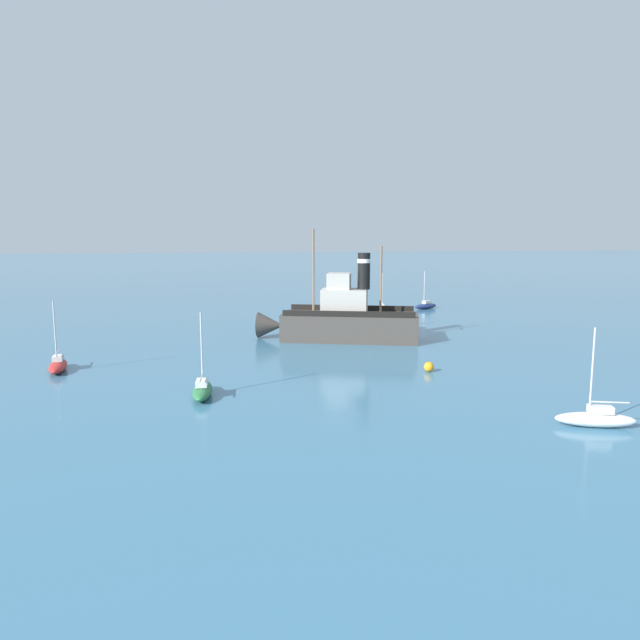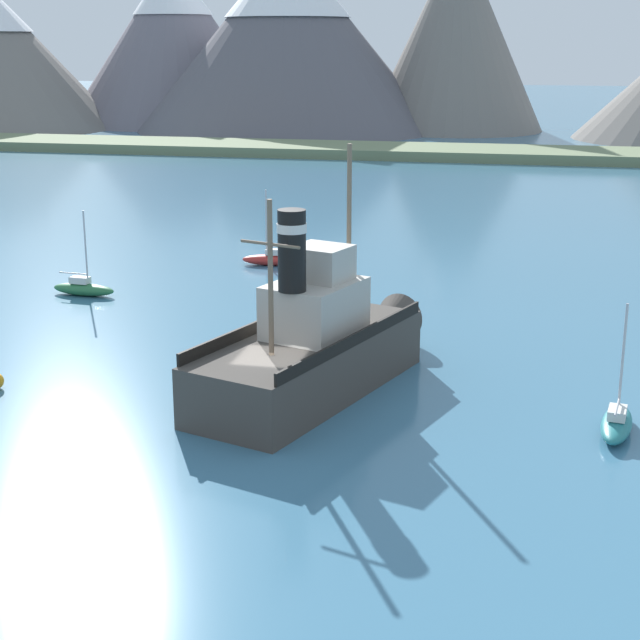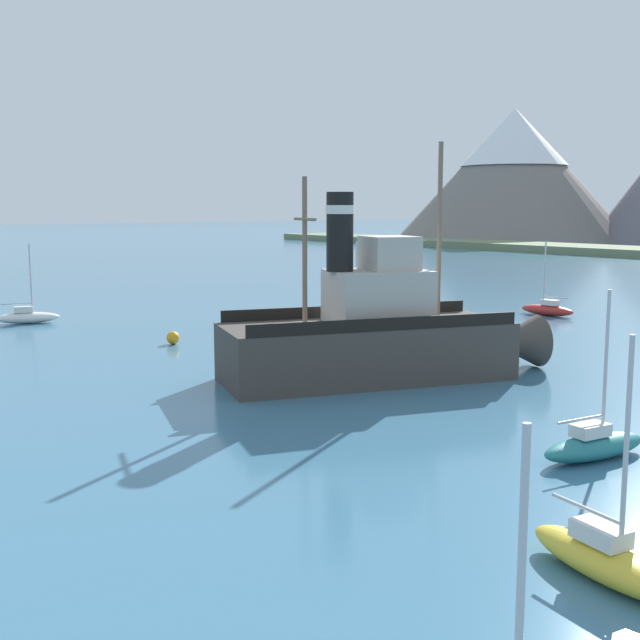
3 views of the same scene
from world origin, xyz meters
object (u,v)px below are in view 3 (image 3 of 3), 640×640
(mooring_buoy, at_px, (173,338))
(old_tugboat, at_px, (380,336))
(sailboat_teal, at_px, (594,444))
(sailboat_white, at_px, (27,317))
(sailboat_yellow, at_px, (607,559))
(sailboat_red, at_px, (547,309))
(sailboat_green, at_px, (353,308))

(mooring_buoy, bearing_deg, old_tugboat, 12.75)
(old_tugboat, bearing_deg, sailboat_teal, -11.20)
(sailboat_teal, xyz_separation_m, sailboat_white, (-37.34, -4.25, 0.00))
(old_tugboat, relative_size, mooring_buoy, 21.45)
(old_tugboat, height_order, sailboat_yellow, old_tugboat)
(sailboat_red, bearing_deg, sailboat_teal, -50.94)
(sailboat_teal, height_order, sailboat_green, same)
(mooring_buoy, bearing_deg, sailboat_red, 78.51)
(sailboat_white, bearing_deg, mooring_buoy, 16.44)
(sailboat_yellow, height_order, sailboat_red, same)
(sailboat_yellow, xyz_separation_m, sailboat_red, (-24.45, 30.93, 0.00))
(sailboat_red, relative_size, sailboat_white, 1.00)
(sailboat_green, relative_size, mooring_buoy, 7.14)
(old_tugboat, bearing_deg, sailboat_white, -165.44)
(sailboat_teal, xyz_separation_m, sailboat_red, (-19.86, 24.47, 0.00))
(sailboat_green, bearing_deg, sailboat_white, -115.60)
(sailboat_yellow, distance_m, sailboat_teal, 7.92)
(sailboat_green, distance_m, mooring_buoy, 15.60)
(sailboat_green, xyz_separation_m, sailboat_white, (-9.05, -18.89, 0.00))
(sailboat_white, bearing_deg, sailboat_red, 58.67)
(sailboat_teal, relative_size, sailboat_white, 1.00)
(sailboat_green, bearing_deg, sailboat_red, 49.37)
(sailboat_yellow, relative_size, sailboat_white, 1.00)
(sailboat_red, height_order, sailboat_green, same)
(sailboat_red, distance_m, sailboat_white, 33.62)
(sailboat_green, height_order, sailboat_white, same)
(sailboat_white, bearing_deg, sailboat_yellow, -3.02)
(old_tugboat, xyz_separation_m, sailboat_red, (-7.96, 22.11, -1.40))
(sailboat_yellow, bearing_deg, sailboat_green, 147.31)
(sailboat_green, bearing_deg, mooring_buoy, -77.64)
(sailboat_teal, bearing_deg, sailboat_green, 152.64)
(sailboat_green, bearing_deg, sailboat_yellow, -32.69)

